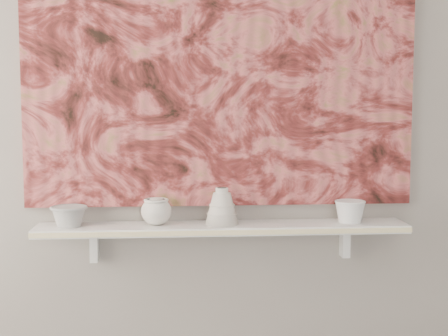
{
  "coord_description": "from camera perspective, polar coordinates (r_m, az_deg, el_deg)",
  "views": [
    {
      "loc": [
        -0.17,
        -0.81,
        1.37
      ],
      "look_at": [
        0.0,
        1.49,
        1.15
      ],
      "focal_mm": 50.0,
      "sensor_mm": 36.0,
      "label": 1
    }
  ],
  "objects": [
    {
      "name": "bowl_grey",
      "position": [
        2.39,
        -13.99,
        -4.26
      ],
      "size": [
        0.16,
        0.16,
        0.08
      ],
      "primitive_type": null,
      "rotation": [
        0.0,
        0.0,
        -0.17
      ],
      "color": "gray",
      "rests_on": "shelf"
    },
    {
      "name": "bracket_left",
      "position": [
        2.46,
        -11.77,
        -6.98
      ],
      "size": [
        0.03,
        0.06,
        0.12
      ],
      "primitive_type": "cube",
      "color": "silver",
      "rests_on": "wall_back"
    },
    {
      "name": "bell_vessel",
      "position": [
        2.35,
        -0.19,
        -3.49
      ],
      "size": [
        0.13,
        0.13,
        0.14
      ],
      "primitive_type": null,
      "rotation": [
        0.0,
        0.0,
        -0.06
      ],
      "color": "beige",
      "rests_on": "shelf"
    },
    {
      "name": "wall_back",
      "position": [
        2.42,
        -0.29,
        5.09
      ],
      "size": [
        3.6,
        0.0,
        3.6
      ],
      "primitive_type": "plane",
      "rotation": [
        1.57,
        0.0,
        0.0
      ],
      "color": "gray",
      "rests_on": "floor"
    },
    {
      "name": "bowl_white",
      "position": [
        2.44,
        11.45,
        -3.9
      ],
      "size": [
        0.16,
        0.16,
        0.09
      ],
      "primitive_type": null,
      "rotation": [
        0.0,
        0.0,
        0.41
      ],
      "color": "silver",
      "rests_on": "shelf"
    },
    {
      "name": "house_motif",
      "position": [
        2.47,
        10.23,
        2.28
      ],
      "size": [
        0.09,
        0.0,
        0.08
      ],
      "primitive_type": "cube",
      "color": "black",
      "rests_on": "painting"
    },
    {
      "name": "cup_cream",
      "position": [
        2.35,
        -6.21,
        -3.96
      ],
      "size": [
        0.15,
        0.15,
        0.1
      ],
      "primitive_type": null,
      "rotation": [
        0.0,
        0.0,
        -0.34
      ],
      "color": "beige",
      "rests_on": "shelf"
    },
    {
      "name": "shelf",
      "position": [
        2.37,
        -0.11,
        -5.51
      ],
      "size": [
        1.4,
        0.18,
        0.03
      ],
      "primitive_type": "cube",
      "color": "silver",
      "rests_on": "wall_back"
    },
    {
      "name": "shelf_stripe",
      "position": [
        2.28,
        0.06,
        -5.95
      ],
      "size": [
        1.4,
        0.01,
        0.02
      ],
      "primitive_type": "cube",
      "color": "beige",
      "rests_on": "shelf"
    },
    {
      "name": "painting",
      "position": [
        2.41,
        -0.26,
        9.61
      ],
      "size": [
        1.5,
        0.02,
        1.1
      ],
      "primitive_type": "cube",
      "color": "maroon",
      "rests_on": "wall_back"
    },
    {
      "name": "bracket_right",
      "position": [
        2.53,
        10.98,
        -6.63
      ],
      "size": [
        0.03,
        0.06,
        0.12
      ],
      "primitive_type": "cube",
      "color": "silver",
      "rests_on": "wall_back"
    }
  ]
}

